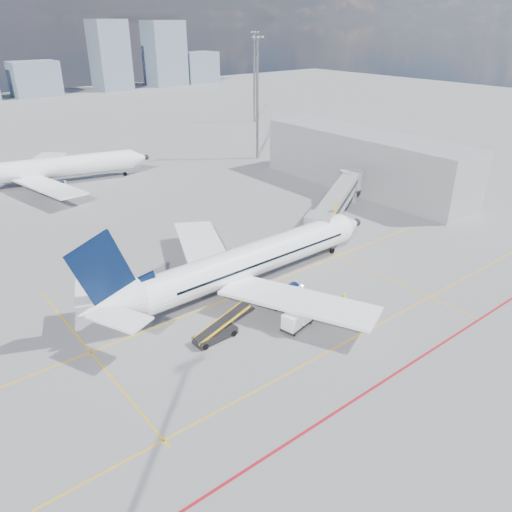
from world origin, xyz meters
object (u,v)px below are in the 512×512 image
(second_aircraft, at_px, (43,169))
(belt_loader, at_px, (216,333))
(cargo_dolly, at_px, (297,319))
(baggage_tug, at_px, (325,307))
(ramp_worker, at_px, (344,301))
(main_aircraft, at_px, (243,263))

(second_aircraft, distance_m, belt_loader, 61.75)
(second_aircraft, relative_size, cargo_dolly, 10.08)
(second_aircraft, relative_size, baggage_tug, 15.18)
(second_aircraft, relative_size, belt_loader, 6.08)
(baggage_tug, xyz_separation_m, ramp_worker, (2.23, -0.72, 0.20))
(belt_loader, xyz_separation_m, ramp_worker, (14.00, -3.97, 0.28))
(cargo_dolly, xyz_separation_m, belt_loader, (-7.49, 3.51, -0.42))
(main_aircraft, relative_size, ramp_worker, 20.78)
(belt_loader, bearing_deg, ramp_worker, -17.76)
(main_aircraft, relative_size, baggage_tug, 15.47)
(cargo_dolly, xyz_separation_m, ramp_worker, (6.51, -0.46, -0.13))
(baggage_tug, distance_m, belt_loader, 12.22)
(cargo_dolly, distance_m, belt_loader, 8.28)
(second_aircraft, height_order, cargo_dolly, second_aircraft)
(main_aircraft, bearing_deg, ramp_worker, -62.38)
(second_aircraft, height_order, ramp_worker, second_aircraft)
(baggage_tug, bearing_deg, cargo_dolly, 164.89)
(main_aircraft, bearing_deg, baggage_tug, -71.37)
(second_aircraft, height_order, baggage_tug, second_aircraft)
(cargo_dolly, bearing_deg, ramp_worker, -15.60)
(second_aircraft, distance_m, baggage_tug, 65.48)
(cargo_dolly, bearing_deg, main_aircraft, 73.62)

